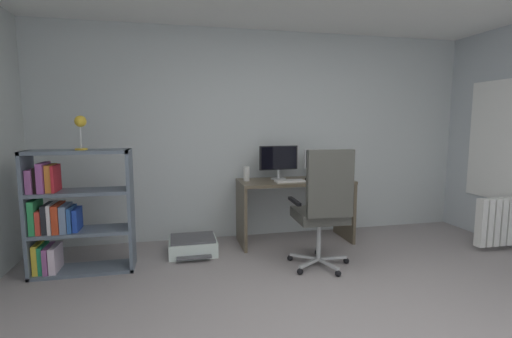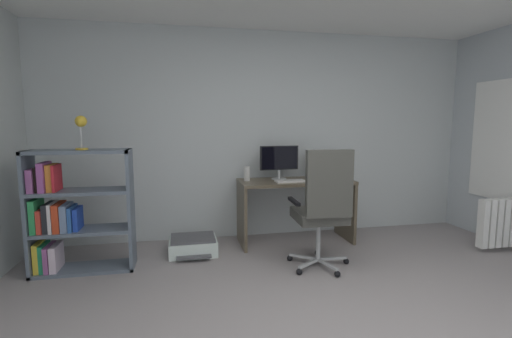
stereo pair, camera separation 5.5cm
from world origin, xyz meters
name	(u,v)px [view 1 (the left image)]	position (x,y,z in m)	size (l,w,h in m)	color
wall_back	(263,135)	(0.00, 2.71, 1.27)	(5.37, 0.10, 2.54)	silver
desk	(295,197)	(0.29, 2.29, 0.54)	(1.33, 0.57, 0.75)	brown
monitor_main	(279,159)	(0.12, 2.40, 0.99)	(0.47, 0.18, 0.40)	#B2B5B7
monitor_secondary	(321,161)	(0.67, 2.40, 0.96)	(0.43, 0.18, 0.35)	#B2B5B7
keyboard	(290,181)	(0.19, 2.17, 0.76)	(0.34, 0.13, 0.02)	silver
computer_mouse	(309,180)	(0.42, 2.16, 0.77)	(0.06, 0.10, 0.03)	black
desktop_speaker	(247,174)	(-0.28, 2.35, 0.84)	(0.07, 0.07, 0.17)	silver
office_chair	(323,205)	(0.28, 1.41, 0.64)	(0.61, 0.63, 1.19)	#B7BABC
bookshelf	(68,214)	(-2.09, 1.88, 0.57)	(0.93, 0.33, 1.17)	slate
desk_lamp	(81,126)	(-1.93, 1.88, 1.40)	(0.11, 0.11, 0.32)	gold
printer	(193,246)	(-0.92, 2.14, 0.09)	(0.51, 0.51, 0.18)	silver
radiator	(511,221)	(2.59, 1.50, 0.33)	(0.87, 0.10, 0.54)	white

